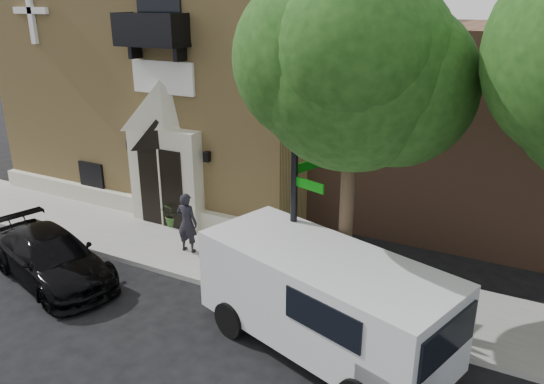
# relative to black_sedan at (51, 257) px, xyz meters

# --- Properties ---
(ground) EXTENTS (120.00, 120.00, 0.00)m
(ground) POSITION_rel_black_sedan_xyz_m (1.50, 1.59, -0.67)
(ground) COLOR black
(ground) RESTS_ON ground
(sidewalk) EXTENTS (42.00, 3.00, 0.15)m
(sidewalk) POSITION_rel_black_sedan_xyz_m (2.50, 3.09, -0.59)
(sidewalk) COLOR gray
(sidewalk) RESTS_ON ground
(church) EXTENTS (12.20, 11.01, 9.30)m
(church) POSITION_rel_black_sedan_xyz_m (-1.48, 9.54, 3.97)
(church) COLOR tan
(church) RESTS_ON ground
(street_tree_left) EXTENTS (4.97, 4.38, 7.77)m
(street_tree_left) POSITION_rel_black_sedan_xyz_m (7.53, 1.93, 5.20)
(street_tree_left) COLOR #38281C
(street_tree_left) RESTS_ON sidewalk
(black_sedan) EXTENTS (4.95, 3.08, 1.34)m
(black_sedan) POSITION_rel_black_sedan_xyz_m (0.00, 0.00, 0.00)
(black_sedan) COLOR black
(black_sedan) RESTS_ON ground
(cargo_van) EXTENTS (5.95, 3.76, 2.27)m
(cargo_van) POSITION_rel_black_sedan_xyz_m (7.80, 0.51, 0.60)
(cargo_van) COLOR silver
(cargo_van) RESTS_ON ground
(street_sign) EXTENTS (0.93, 1.13, 6.05)m
(street_sign) POSITION_rel_black_sedan_xyz_m (6.28, 1.91, 2.53)
(street_sign) COLOR black
(street_sign) RESTS_ON sidewalk
(fire_hydrant) EXTENTS (0.42, 0.33, 0.73)m
(fire_hydrant) POSITION_rel_black_sedan_xyz_m (5.77, 1.81, -0.16)
(fire_hydrant) COLOR maroon
(fire_hydrant) RESTS_ON sidewalk
(dumpster) EXTENTS (1.69, 1.03, 1.07)m
(dumpster) POSITION_rel_black_sedan_xyz_m (8.14, 1.96, 0.02)
(dumpster) COLOR #0F391D
(dumpster) RESTS_ON sidewalk
(planter) EXTENTS (0.85, 0.79, 0.78)m
(planter) POSITION_rel_black_sedan_xyz_m (0.83, 4.15, -0.13)
(planter) COLOR #356028
(planter) RESTS_ON sidewalk
(pedestrian_near) EXTENTS (0.68, 0.47, 1.81)m
(pedestrian_near) POSITION_rel_black_sedan_xyz_m (2.36, 2.89, 0.38)
(pedestrian_near) COLOR black
(pedestrian_near) RESTS_ON sidewalk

